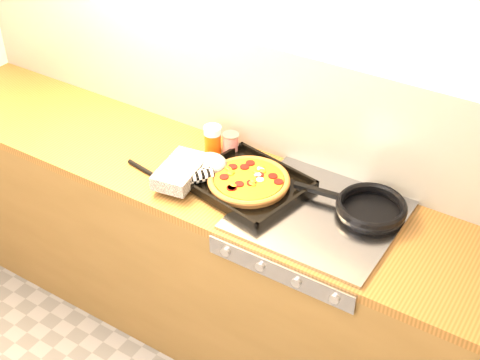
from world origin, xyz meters
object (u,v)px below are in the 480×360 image
Objects in this scene: frying_pan at (370,208)px; tomato_can at (231,144)px; pizza_on_tray at (231,178)px; juice_glass at (213,139)px.

frying_pan is 4.56× the size of tomato_can.
tomato_can reaches higher than frying_pan.
pizza_on_tray is 0.57m from frying_pan.
tomato_can is 0.80× the size of juice_glass.
juice_glass reaches higher than pizza_on_tray.
frying_pan is 3.66× the size of juice_glass.
juice_glass is at bearing 140.12° from pizza_on_tray.
juice_glass reaches higher than frying_pan.
tomato_can is (-0.13, 0.20, 0.01)m from pizza_on_tray.
pizza_on_tray is at bearing -166.90° from frying_pan.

